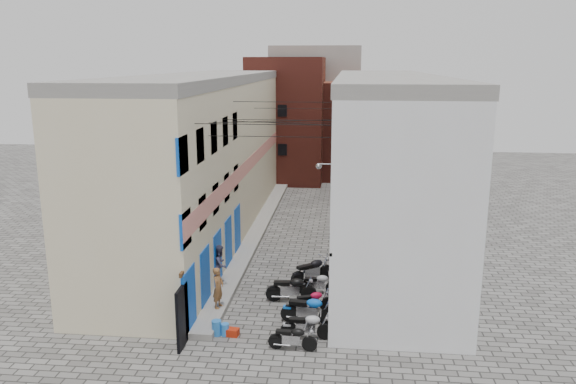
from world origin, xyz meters
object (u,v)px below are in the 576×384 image
(motorcycle_a, at_px, (293,337))
(water_jug_far, at_px, (225,330))
(motorcycle_d, at_px, (312,300))
(motorcycle_e, at_px, (291,287))
(motorcycle_b, at_px, (307,325))
(red_crate, at_px, (233,332))
(motorcycle_f, at_px, (318,283))
(person_a, at_px, (218,288))
(person_b, at_px, (220,265))
(motorcycle_c, at_px, (308,308))
(motorcycle_g, at_px, (312,269))
(water_jug_near, at_px, (217,328))

(motorcycle_a, relative_size, water_jug_far, 3.74)
(motorcycle_d, xyz_separation_m, motorcycle_e, (-0.91, 0.94, 0.11))
(motorcycle_b, bearing_deg, red_crate, -89.72)
(motorcycle_a, distance_m, motorcycle_f, 4.88)
(person_a, distance_m, person_b, 2.41)
(motorcycle_a, distance_m, motorcycle_c, 2.09)
(motorcycle_b, xyz_separation_m, motorcycle_f, (0.17, 4.00, -0.03))
(motorcycle_g, xyz_separation_m, water_jug_near, (-3.12, -5.31, -0.35))
(motorcycle_a, relative_size, water_jug_near, 3.05)
(motorcycle_c, xyz_separation_m, motorcycle_d, (0.06, 0.99, -0.12))
(motorcycle_f, relative_size, water_jug_near, 3.19)
(red_crate, bearing_deg, water_jug_near, 180.00)
(motorcycle_f, height_order, red_crate, motorcycle_f)
(motorcycle_a, bearing_deg, person_b, -140.22)
(motorcycle_b, relative_size, motorcycle_e, 0.90)
(person_b, relative_size, water_jug_near, 3.14)
(water_jug_far, bearing_deg, motorcycle_f, 52.41)
(motorcycle_b, xyz_separation_m, motorcycle_e, (-0.88, 3.14, 0.06))
(motorcycle_d, height_order, motorcycle_f, motorcycle_f)
(motorcycle_c, relative_size, person_b, 1.22)
(water_jug_far, bearing_deg, motorcycle_e, 56.96)
(motorcycle_e, relative_size, motorcycle_f, 1.19)
(motorcycle_b, distance_m, motorcycle_d, 2.20)
(motorcycle_c, xyz_separation_m, motorcycle_g, (-0.12, 4.03, 0.01))
(red_crate, bearing_deg, water_jug_far, 180.00)
(person_a, height_order, water_jug_near, person_a)
(motorcycle_f, height_order, water_jug_near, motorcycle_f)
(water_jug_far, relative_size, red_crate, 1.05)
(motorcycle_c, distance_m, water_jug_far, 3.22)
(person_b, bearing_deg, motorcycle_d, -111.54)
(person_b, xyz_separation_m, water_jug_near, (0.80, -4.16, -0.85))
(motorcycle_a, distance_m, red_crate, 2.42)
(motorcycle_b, height_order, person_a, person_a)
(motorcycle_e, xyz_separation_m, motorcycle_f, (1.05, 0.87, -0.10))
(motorcycle_c, distance_m, water_jug_near, 3.50)
(motorcycle_g, bearing_deg, motorcycle_b, -36.68)
(motorcycle_f, height_order, person_a, person_a)
(motorcycle_c, bearing_deg, motorcycle_f, -177.99)
(motorcycle_a, distance_m, water_jug_far, 2.66)
(person_b, height_order, red_crate, person_b)
(water_jug_near, xyz_separation_m, water_jug_far, (0.31, 0.00, -0.05))
(water_jug_near, relative_size, red_crate, 1.29)
(motorcycle_b, distance_m, water_jug_far, 2.99)
(motorcycle_c, relative_size, water_jug_far, 4.70)
(water_jug_near, height_order, water_jug_far, water_jug_near)
(motorcycle_g, distance_m, red_crate, 5.90)
(motorcycle_c, bearing_deg, red_crate, -58.13)
(motorcycle_f, xyz_separation_m, person_b, (-4.25, 0.08, 0.61))
(motorcycle_d, height_order, person_b, person_b)
(red_crate, bearing_deg, person_a, 117.14)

